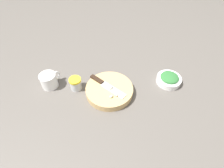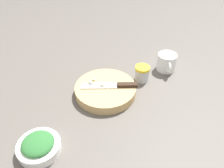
% 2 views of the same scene
% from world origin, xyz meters
% --- Properties ---
extents(ground_plane, '(5.00, 5.00, 0.00)m').
position_xyz_m(ground_plane, '(0.00, 0.00, 0.00)').
color(ground_plane, '#56514C').
extents(cutting_board, '(0.25, 0.25, 0.04)m').
position_xyz_m(cutting_board, '(0.01, -0.04, 0.02)').
color(cutting_board, tan).
rests_on(cutting_board, ground_plane).
extents(chef_knife, '(0.23, 0.10, 0.01)m').
position_xyz_m(chef_knife, '(-0.02, -0.03, 0.04)').
color(chef_knife, black).
rests_on(chef_knife, cutting_board).
extents(garlic_cloves, '(0.07, 0.08, 0.02)m').
position_xyz_m(garlic_cloves, '(0.04, -0.06, 0.05)').
color(garlic_cloves, beige).
rests_on(garlic_cloves, cutting_board).
extents(herb_bowl, '(0.14, 0.14, 0.05)m').
position_xyz_m(herb_bowl, '(0.30, 0.16, 0.03)').
color(herb_bowl, white).
rests_on(herb_bowl, ground_plane).
extents(spice_jar, '(0.07, 0.07, 0.07)m').
position_xyz_m(spice_jar, '(-0.17, -0.07, 0.04)').
color(spice_jar, silver).
rests_on(spice_jar, ground_plane).
extents(coffee_mug, '(0.09, 0.12, 0.08)m').
position_xyz_m(coffee_mug, '(-0.32, -0.11, 0.04)').
color(coffee_mug, white).
rests_on(coffee_mug, ground_plane).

